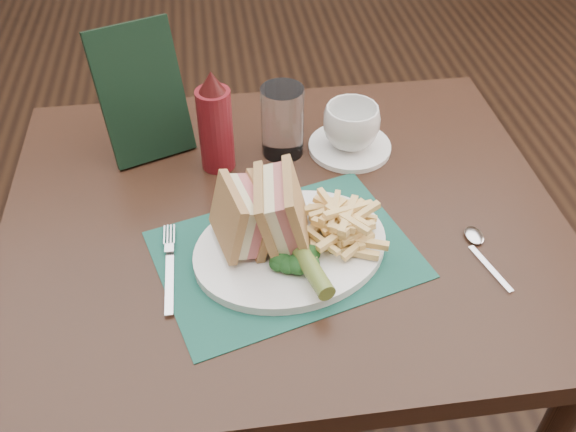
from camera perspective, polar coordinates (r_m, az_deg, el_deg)
The scene contains 16 objects.
floor at distance 1.93m, azimuth -2.29°, elevation -6.47°, with size 7.00×7.00×0.00m, color black.
table_main at distance 1.32m, azimuth -0.40°, elevation -11.87°, with size 0.90×0.75×0.75m, color black, non-canonical shape.
placemat at distance 0.97m, azimuth -0.21°, elevation -3.41°, with size 0.38×0.27×0.00m, color #184D40.
plate at distance 0.97m, azimuth 0.24°, elevation -2.82°, with size 0.30×0.24×0.01m, color white, non-canonical shape.
sandwich_half_a at distance 0.93m, azimuth -5.34°, elevation -0.31°, with size 0.06×0.10×0.09m, color tan, non-canonical shape.
sandwich_half_b at distance 0.93m, azimuth -1.83°, elevation 0.52°, with size 0.06×0.12×0.11m, color tan, non-canonical shape.
kale_garnish at distance 0.92m, azimuth 0.91°, elevation -3.94°, with size 0.11×0.08×0.03m, color #143716, non-canonical shape.
pickle_spear at distance 0.91m, azimuth 1.89°, elevation -4.38°, with size 0.03×0.03×0.12m, color #566D29.
fries_pile at distance 0.96m, azimuth 4.62°, elevation -0.38°, with size 0.18×0.20×0.06m, color #F7D07B, non-canonical shape.
fork at distance 0.96m, azimuth -10.52°, elevation -4.41°, with size 0.03×0.17×0.01m, color silver, non-canonical shape.
spoon at distance 1.01m, azimuth 17.07°, elevation -3.35°, with size 0.03×0.15×0.01m, color silver, non-canonical shape.
saucer at distance 1.18m, azimuth 5.50°, elevation 6.15°, with size 0.15×0.15×0.01m, color white.
coffee_cup at distance 1.15m, azimuth 5.64°, elevation 7.94°, with size 0.10×0.10×0.08m, color white.
drinking_glass at distance 1.14m, azimuth -0.50°, elevation 8.42°, with size 0.08×0.08×0.13m, color white.
ketchup_bottle at distance 1.09m, azimuth -6.51°, elevation 8.40°, with size 0.06×0.06×0.19m, color #5E1016, non-canonical shape.
check_presenter at distance 1.14m, azimuth -12.87°, elevation 10.57°, with size 0.14×0.02×0.24m, color black.
Camera 1 is at (-0.10, -1.27, 1.45)m, focal length 40.00 mm.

